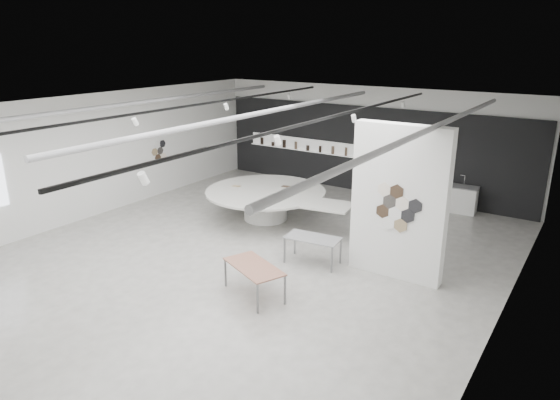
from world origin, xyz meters
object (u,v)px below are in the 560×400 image
Objects in this scene: partition_column at (399,203)px; sample_table_stone at (313,240)px; display_island at (268,201)px; sample_table_wood at (254,268)px; kitchen_counter at (453,198)px.

sample_table_stone is (-1.94, -0.51, -1.17)m from partition_column.
display_island reaches higher than sample_table_wood.
sample_table_stone is at bearing 84.01° from sample_table_wood.
kitchen_counter reaches higher than display_island.
sample_table_stone is at bearing -109.90° from kitchen_counter.
kitchen_counter is (1.98, 8.15, -0.21)m from sample_table_wood.
display_island is at bearing -141.94° from kitchen_counter.
partition_column is 5.07m from display_island.
kitchen_counter is at bearing 76.35° from sample_table_wood.
kitchen_counter is (1.76, 6.02, -0.20)m from sample_table_stone.
display_island is 6.06m from kitchen_counter.
display_island reaches higher than sample_table_stone.
sample_table_wood is 1.18× the size of sample_table_stone.
partition_column is 2.56× the size of sample_table_stone.
sample_table_stone is (2.77, -1.99, 0.02)m from display_island.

